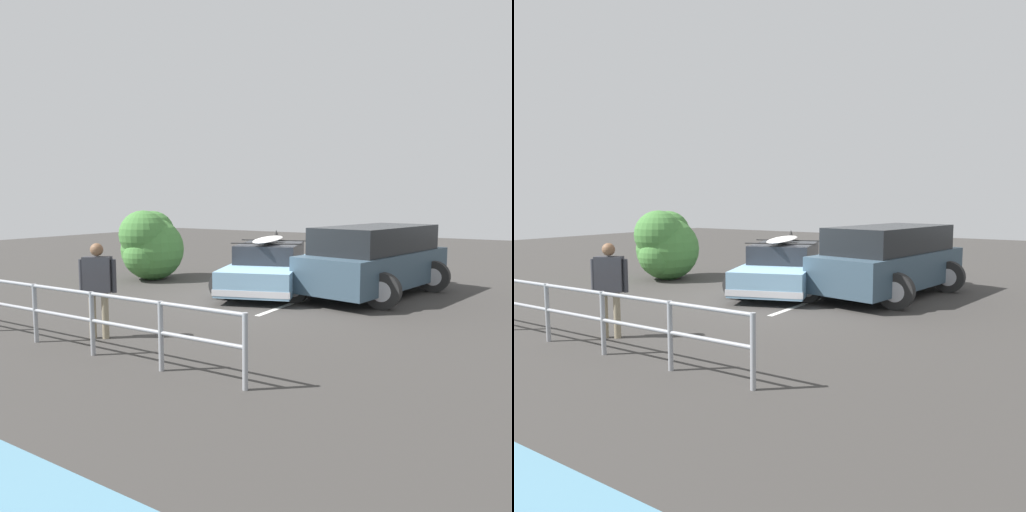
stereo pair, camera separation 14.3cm
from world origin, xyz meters
The scene contains 7 objects.
ground_plane centered at (0.00, 0.00, -0.01)m, with size 44.00×44.00×0.02m, color #383533.
parking_stripe centered at (-0.90, -0.76, 0.00)m, with size 4.96×0.12×0.00m, color silver.
sedan_car centered at (0.34, -0.80, 0.58)m, with size 3.12×4.46×1.48m.
suv_car centered at (-2.12, -1.71, 0.87)m, with size 2.97×4.82×1.67m.
person_bystander centered at (0.44, 4.48, 0.95)m, with size 0.54×0.39×1.59m.
railing_fence centered at (1.12, 5.18, 0.63)m, with size 8.05×0.29×0.95m.
bush_near_left centered at (4.23, -0.56, 1.04)m, with size 1.85×1.97×2.03m.
Camera 1 is at (-6.10, 9.89, 2.27)m, focal length 35.00 mm.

